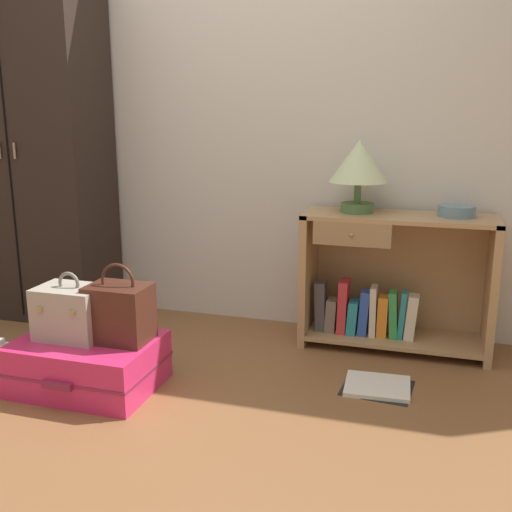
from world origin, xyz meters
TOP-DOWN VIEW (x-y plane):
  - ground_plane at (0.00, 0.00)m, footprint 9.00×9.00m
  - back_wall at (0.00, 1.50)m, footprint 6.40×0.10m
  - wardrobe at (-1.21, 1.20)m, footprint 0.84×0.47m
  - bookshelf at (0.90, 1.26)m, footprint 0.98×0.37m
  - table_lamp at (0.71, 1.26)m, footprint 0.30×0.30m
  - bowl at (1.21, 1.28)m, footprint 0.18×0.18m
  - suitcase_large at (-0.37, 0.34)m, footprint 0.63×0.49m
  - train_case at (-0.44, 0.35)m, footprint 0.30×0.22m
  - handbag at (-0.21, 0.38)m, footprint 0.27×0.20m
  - bottle at (-0.80, 0.29)m, footprint 0.08×0.08m
  - open_book_on_floor at (0.91, 0.71)m, footprint 0.33×0.29m

SIDE VIEW (x-z plane):
  - ground_plane at x=0.00m, z-range 0.00..0.00m
  - open_book_on_floor at x=0.91m, z-range 0.00..0.02m
  - bottle at x=-0.80m, z-range -0.01..0.19m
  - suitcase_large at x=-0.37m, z-range 0.00..0.23m
  - bookshelf at x=0.90m, z-range -0.02..0.70m
  - train_case at x=-0.44m, z-range 0.20..0.51m
  - handbag at x=-0.21m, z-range 0.18..0.54m
  - bowl at x=1.21m, z-range 0.72..0.78m
  - table_lamp at x=0.71m, z-range 0.78..1.16m
  - wardrobe at x=-1.21m, z-range 0.00..2.04m
  - back_wall at x=0.00m, z-range 0.00..2.60m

